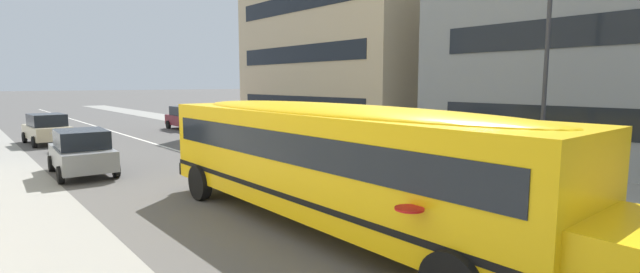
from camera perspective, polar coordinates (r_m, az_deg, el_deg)
name	(u,v)px	position (r m, az deg, el deg)	size (l,w,h in m)	color
ground_plane	(315,192)	(13.61, -0.63, -7.15)	(400.00, 400.00, 0.00)	#54514F
sidewalk_far	(453,164)	(19.01, 16.81, -3.38)	(120.00, 3.00, 0.01)	gray
sidewalk_near	(32,249)	(10.81, -33.17, -12.05)	(120.00, 3.00, 0.01)	gray
lane_centreline	(315,192)	(13.61, -0.63, -7.14)	(110.00, 0.16, 0.01)	silver
school_bus	(335,156)	(9.85, 1.97, -2.51)	(12.79, 3.05, 2.86)	yellow
parked_car_grey_beside_sign	(82,152)	(18.13, -28.37, -1.72)	(3.98, 2.04, 1.64)	gray
parked_car_maroon_near_corner	(186,118)	(32.90, -16.85, 2.35)	(3.90, 1.88, 1.64)	maroon
parked_car_teal_under_tree	(253,127)	(25.14, -8.70, 1.23)	(3.98, 2.04, 1.64)	#195B66
parked_car_beige_by_entrance	(47,128)	(28.23, -31.76, 0.89)	(3.99, 2.05, 1.64)	#C1B28E
motorcycle_near_kerb	(60,144)	(24.25, -30.53, -0.84)	(2.00, 0.56, 0.94)	black
street_lamp	(547,52)	(16.33, 27.23, 9.70)	(0.44, 0.44, 6.80)	#38383D
apartment_block_far_left	(350,35)	(31.83, 3.91, 12.95)	(14.73, 9.39, 13.30)	#C6B28E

